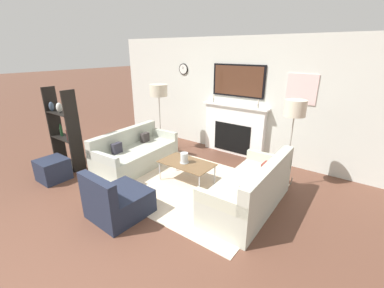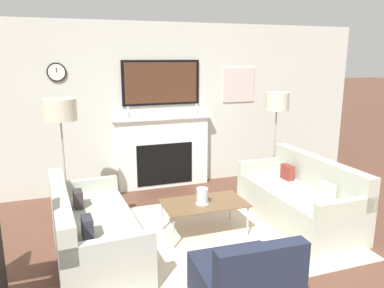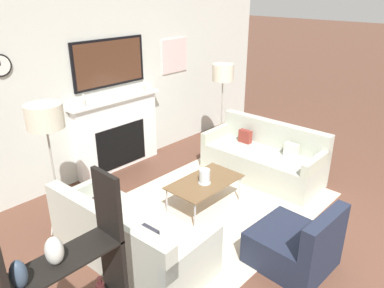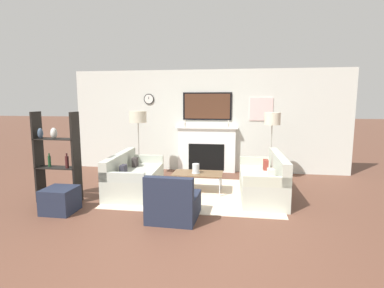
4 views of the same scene
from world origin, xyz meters
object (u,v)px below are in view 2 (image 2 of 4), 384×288
object	(u,v)px
hurricane_candle	(202,197)
floor_lamp_left	(60,111)
armchair	(244,285)
couch_left	(91,232)
coffee_table	(204,205)
floor_lamp_right	(277,103)
couch_right	(300,200)

from	to	relation	value
hurricane_candle	floor_lamp_left	xyz separation A→B (m)	(-1.56, 1.00, 0.99)
armchair	hurricane_candle	xyz separation A→B (m)	(0.16, 1.45, 0.25)
couch_left	hurricane_candle	world-z (taller)	couch_left
couch_left	armchair	world-z (taller)	couch_left
couch_left	hurricane_candle	size ratio (longest dim) A/B	9.61
coffee_table	floor_lamp_left	distance (m)	2.17
hurricane_candle	floor_lamp_right	distance (m)	2.12
couch_left	couch_right	bearing A→B (deg)	0.09
hurricane_candle	floor_lamp_left	size ratio (longest dim) A/B	0.12
hurricane_candle	floor_lamp_right	world-z (taller)	floor_lamp_right
floor_lamp_left	armchair	bearing A→B (deg)	-60.28
couch_left	couch_right	xyz separation A→B (m)	(2.69, 0.00, 0.02)
couch_left	floor_lamp_right	bearing A→B (deg)	19.81
armchair	floor_lamp_left	world-z (taller)	floor_lamp_left
couch_left	floor_lamp_left	bearing A→B (deg)	102.47
couch_left	couch_right	size ratio (longest dim) A/B	1.02
hurricane_candle	floor_lamp_right	bearing A→B (deg)	32.07
armchair	hurricane_candle	size ratio (longest dim) A/B	4.25
couch_right	floor_lamp_right	world-z (taller)	floor_lamp_right
coffee_table	hurricane_candle	xyz separation A→B (m)	(-0.04, -0.03, 0.11)
floor_lamp_right	couch_left	bearing A→B (deg)	-160.19
hurricane_candle	floor_lamp_left	bearing A→B (deg)	147.20
armchair	floor_lamp_right	world-z (taller)	floor_lamp_right
armchair	floor_lamp_left	size ratio (longest dim) A/B	0.51
floor_lamp_left	floor_lamp_right	size ratio (longest dim) A/B	1.01
couch_right	hurricane_candle	world-z (taller)	couch_right
couch_right	hurricane_candle	bearing A→B (deg)	178.07
armchair	coffee_table	distance (m)	1.49
floor_lamp_left	coffee_table	bearing A→B (deg)	-31.48
armchair	coffee_table	size ratio (longest dim) A/B	0.82
couch_right	armchair	xyz separation A→B (m)	(-1.53, -1.40, -0.05)
couch_right	floor_lamp_left	distance (m)	3.33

